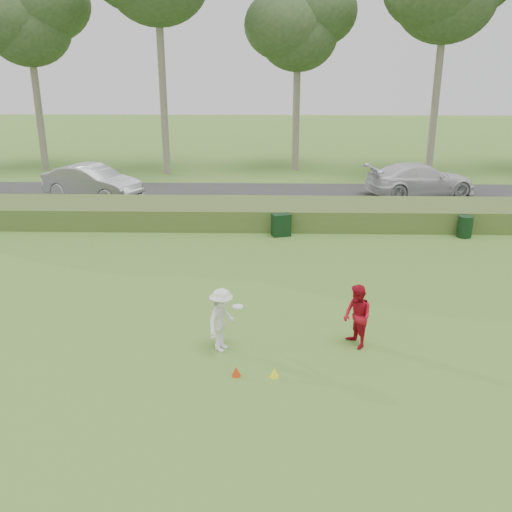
{
  "coord_description": "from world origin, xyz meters",
  "views": [
    {
      "loc": [
        0.4,
        -12.01,
        6.95
      ],
      "look_at": [
        0.0,
        4.0,
        1.3
      ],
      "focal_mm": 40.0,
      "sensor_mm": 36.0,
      "label": 1
    }
  ],
  "objects_px": {
    "car_mid": "(92,182)",
    "cone_yellow": "(274,372)",
    "player_white": "(222,320)",
    "utility_cabinet": "(281,225)",
    "player_red": "(357,317)",
    "cone_orange": "(236,371)",
    "car_right": "(420,179)",
    "trash_bin": "(465,227)"
  },
  "relations": [
    {
      "from": "player_red",
      "to": "player_white",
      "type": "bearing_deg",
      "value": -108.72
    },
    {
      "from": "cone_yellow",
      "to": "utility_cabinet",
      "type": "bearing_deg",
      "value": 88.2
    },
    {
      "from": "player_white",
      "to": "cone_orange",
      "type": "relative_size",
      "value": 6.88
    },
    {
      "from": "cone_yellow",
      "to": "car_right",
      "type": "distance_m",
      "value": 19.53
    },
    {
      "from": "player_red",
      "to": "trash_bin",
      "type": "relative_size",
      "value": 1.87
    },
    {
      "from": "player_red",
      "to": "utility_cabinet",
      "type": "xyz_separation_m",
      "value": [
        -1.73,
        9.3,
        -0.36
      ]
    },
    {
      "from": "utility_cabinet",
      "to": "car_right",
      "type": "relative_size",
      "value": 0.16
    },
    {
      "from": "player_white",
      "to": "player_red",
      "type": "bearing_deg",
      "value": -60.5
    },
    {
      "from": "utility_cabinet",
      "to": "car_right",
      "type": "height_order",
      "value": "car_right"
    },
    {
      "from": "cone_yellow",
      "to": "trash_bin",
      "type": "distance_m",
      "value": 13.32
    },
    {
      "from": "player_red",
      "to": "car_mid",
      "type": "height_order",
      "value": "car_mid"
    },
    {
      "from": "car_right",
      "to": "cone_orange",
      "type": "bearing_deg",
      "value": 142.64
    },
    {
      "from": "trash_bin",
      "to": "car_mid",
      "type": "bearing_deg",
      "value": 160.69
    },
    {
      "from": "player_white",
      "to": "player_red",
      "type": "height_order",
      "value": "player_red"
    },
    {
      "from": "player_white",
      "to": "car_right",
      "type": "distance_m",
      "value": 18.94
    },
    {
      "from": "player_red",
      "to": "car_right",
      "type": "relative_size",
      "value": 0.29
    },
    {
      "from": "player_white",
      "to": "trash_bin",
      "type": "xyz_separation_m",
      "value": [
        9.04,
        9.57,
        -0.38
      ]
    },
    {
      "from": "player_red",
      "to": "trash_bin",
      "type": "distance_m",
      "value": 10.91
    },
    {
      "from": "cone_yellow",
      "to": "car_right",
      "type": "xyz_separation_m",
      "value": [
        7.67,
        17.95,
        0.76
      ]
    },
    {
      "from": "cone_yellow",
      "to": "utility_cabinet",
      "type": "relative_size",
      "value": 0.27
    },
    {
      "from": "cone_yellow",
      "to": "player_white",
      "type": "bearing_deg",
      "value": 135.67
    },
    {
      "from": "car_mid",
      "to": "car_right",
      "type": "relative_size",
      "value": 0.91
    },
    {
      "from": "player_white",
      "to": "car_right",
      "type": "relative_size",
      "value": 0.29
    },
    {
      "from": "car_right",
      "to": "car_mid",
      "type": "bearing_deg",
      "value": 82.24
    },
    {
      "from": "cone_orange",
      "to": "utility_cabinet",
      "type": "height_order",
      "value": "utility_cabinet"
    },
    {
      "from": "trash_bin",
      "to": "car_mid",
      "type": "height_order",
      "value": "car_mid"
    },
    {
      "from": "utility_cabinet",
      "to": "car_mid",
      "type": "bearing_deg",
      "value": 132.1
    },
    {
      "from": "player_white",
      "to": "utility_cabinet",
      "type": "height_order",
      "value": "player_white"
    },
    {
      "from": "car_mid",
      "to": "car_right",
      "type": "distance_m",
      "value": 16.81
    },
    {
      "from": "trash_bin",
      "to": "player_white",
      "type": "bearing_deg",
      "value": -133.35
    },
    {
      "from": "player_white",
      "to": "cone_orange",
      "type": "height_order",
      "value": "player_white"
    },
    {
      "from": "cone_orange",
      "to": "player_white",
      "type": "bearing_deg",
      "value": 108.66
    },
    {
      "from": "player_red",
      "to": "car_right",
      "type": "bearing_deg",
      "value": 137.93
    },
    {
      "from": "player_red",
      "to": "cone_orange",
      "type": "xyz_separation_m",
      "value": [
        -2.94,
        -1.5,
        -0.7
      ]
    },
    {
      "from": "cone_orange",
      "to": "trash_bin",
      "type": "xyz_separation_m",
      "value": [
        8.62,
        10.81,
        0.32
      ]
    },
    {
      "from": "utility_cabinet",
      "to": "car_right",
      "type": "bearing_deg",
      "value": 28.29
    },
    {
      "from": "cone_yellow",
      "to": "car_mid",
      "type": "distance_m",
      "value": 19.07
    },
    {
      "from": "player_white",
      "to": "player_red",
      "type": "relative_size",
      "value": 1.0
    },
    {
      "from": "cone_yellow",
      "to": "car_right",
      "type": "bearing_deg",
      "value": 66.87
    },
    {
      "from": "player_red",
      "to": "car_mid",
      "type": "bearing_deg",
      "value": -166.94
    },
    {
      "from": "car_mid",
      "to": "cone_yellow",
      "type": "bearing_deg",
      "value": -127.87
    },
    {
      "from": "player_white",
      "to": "trash_bin",
      "type": "distance_m",
      "value": 13.17
    }
  ]
}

